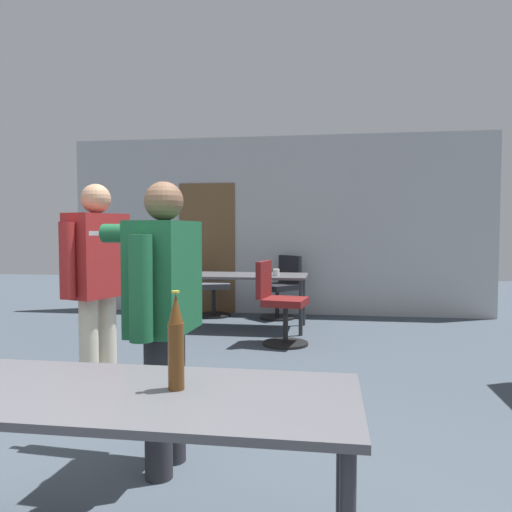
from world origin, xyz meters
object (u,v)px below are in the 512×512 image
Objects in this scene: beer_bottle at (176,343)px; office_chair_far_left at (279,305)px; office_chair_far_right at (281,289)px; person_far_watching at (162,300)px; drink_cup at (276,272)px; office_chair_side_rolled at (209,288)px; person_near_casual at (96,272)px.

office_chair_far_left is at bearing 90.08° from beer_bottle.
beer_bottle reaches higher than office_chair_far_right.
beer_bottle is at bearing 9.82° from office_chair_far_left.
drink_cup is (0.22, 3.78, -0.17)m from person_far_watching.
office_chair_far_left reaches higher than drink_cup.
office_chair_side_rolled is at bearing 139.51° from drink_cup.
office_chair_far_left is 10.80× the size of drink_cup.
beer_bottle is at bearing 132.64° from office_chair_far_right.
drink_cup is at bearing 0.21° from person_far_watching.
drink_cup is at bearing 91.43° from beer_bottle.
person_far_watching is at bearing 128.89° from office_chair_far_right.
office_chair_far_left reaches higher than office_chair_far_right.
drink_cup is (1.14, -0.97, 0.33)m from office_chair_side_rolled.
beer_bottle is (1.25, -5.57, 0.46)m from office_chair_side_rolled.
person_near_casual is 3.01m from drink_cup.
office_chair_side_rolled reaches higher than drink_cup.
office_chair_far_right is at bearing 72.09° from office_chair_side_rolled.
office_chair_far_right is 5.63m from beer_bottle.
drink_cup is (1.09, 2.80, -0.23)m from person_near_casual.
person_near_casual is 2.17m from beer_bottle.
person_near_casual reaches higher than office_chair_far_right.
office_chair_far_left is 1.03× the size of office_chair_far_right.
beer_bottle is at bearing -88.57° from drink_cup.
office_chair_side_rolled is 1.00× the size of office_chair_far_right.
office_chair_side_rolled is (-0.92, 4.76, -0.50)m from person_far_watching.
office_chair_far_right is at bearing 1.33° from person_far_watching.
office_chair_far_left is (1.20, 2.08, -0.54)m from person_near_casual.
person_far_watching is 3.12m from office_chair_far_left.
office_chair_side_rolled is 10.52× the size of drink_cup.
beer_bottle is (0.34, -0.82, -0.04)m from person_far_watching.
office_chair_side_rolled is at bearing 14.45° from person_far_watching.
person_far_watching reaches higher than office_chair_side_rolled.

